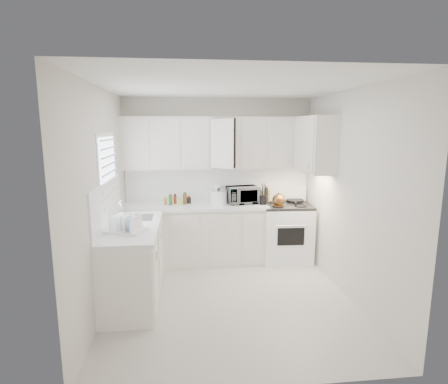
{
  "coord_description": "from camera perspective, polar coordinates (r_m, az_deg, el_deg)",
  "views": [
    {
      "loc": [
        -0.53,
        -4.18,
        2.14
      ],
      "look_at": [
        0.0,
        0.7,
        1.25
      ],
      "focal_mm": 28.66,
      "sensor_mm": 36.0,
      "label": 1
    }
  ],
  "objects": [
    {
      "name": "floor",
      "position": [
        4.73,
        0.95,
        -16.65
      ],
      "size": [
        3.2,
        3.2,
        0.0
      ],
      "primitive_type": "plane",
      "color": "beige",
      "rests_on": "ground"
    },
    {
      "name": "ceiling",
      "position": [
        4.24,
        1.06,
        16.51
      ],
      "size": [
        3.2,
        3.2,
        0.0
      ],
      "primitive_type": "plane",
      "rotation": [
        3.14,
        0.0,
        0.0
      ],
      "color": "white",
      "rests_on": "ground"
    },
    {
      "name": "wall_back",
      "position": [
        5.87,
        -0.94,
        2.04
      ],
      "size": [
        3.0,
        0.0,
        3.0
      ],
      "primitive_type": "plane",
      "rotation": [
        1.57,
        0.0,
        0.0
      ],
      "color": "beige",
      "rests_on": "ground"
    },
    {
      "name": "wall_front",
      "position": [
        2.76,
        5.16,
        -7.44
      ],
      "size": [
        3.0,
        0.0,
        3.0
      ],
      "primitive_type": "plane",
      "rotation": [
        -1.57,
        0.0,
        0.0
      ],
      "color": "beige",
      "rests_on": "ground"
    },
    {
      "name": "wall_left",
      "position": [
        4.37,
        -18.9,
        -1.35
      ],
      "size": [
        0.0,
        3.2,
        3.2
      ],
      "primitive_type": "plane",
      "rotation": [
        1.57,
        0.0,
        1.57
      ],
      "color": "beige",
      "rests_on": "ground"
    },
    {
      "name": "wall_right",
      "position": [
        4.72,
        19.38,
        -0.56
      ],
      "size": [
        0.0,
        3.2,
        3.2
      ],
      "primitive_type": "plane",
      "rotation": [
        1.57,
        0.0,
        -1.57
      ],
      "color": "beige",
      "rests_on": "ground"
    },
    {
      "name": "window_blinds",
      "position": [
        4.67,
        -17.91,
        2.52
      ],
      "size": [
        0.06,
        0.96,
        1.06
      ],
      "primitive_type": null,
      "color": "white",
      "rests_on": "wall_left"
    },
    {
      "name": "lower_cabinets_back",
      "position": [
        5.74,
        -4.55,
        -6.89
      ],
      "size": [
        2.22,
        0.6,
        0.9
      ],
      "primitive_type": null,
      "color": "beige",
      "rests_on": "floor"
    },
    {
      "name": "lower_cabinets_left",
      "position": [
        4.74,
        -14.16,
        -10.92
      ],
      "size": [
        0.6,
        1.6,
        0.9
      ],
      "primitive_type": null,
      "color": "beige",
      "rests_on": "floor"
    },
    {
      "name": "countertop_back",
      "position": [
        5.61,
        -4.62,
        -2.28
      ],
      "size": [
        2.24,
        0.64,
        0.05
      ],
      "primitive_type": "cube",
      "color": "silver",
      "rests_on": "lower_cabinets_back"
    },
    {
      "name": "countertop_left",
      "position": [
        4.59,
        -14.3,
        -5.38
      ],
      "size": [
        0.64,
        1.62,
        0.05
      ],
      "primitive_type": "cube",
      "color": "silver",
      "rests_on": "lower_cabinets_left"
    },
    {
      "name": "backsplash_back",
      "position": [
        5.87,
        -0.93,
        1.3
      ],
      "size": [
        2.98,
        0.02,
        0.55
      ],
      "primitive_type": "cube",
      "color": "silver",
      "rests_on": "wall_back"
    },
    {
      "name": "backsplash_left",
      "position": [
        4.58,
        -18.18,
        -1.77
      ],
      "size": [
        0.02,
        1.6,
        0.55
      ],
      "primitive_type": "cube",
      "color": "silver",
      "rests_on": "wall_left"
    },
    {
      "name": "upper_cabinets_back",
      "position": [
        5.68,
        -0.8,
        3.8
      ],
      "size": [
        3.0,
        0.33,
        0.8
      ],
      "primitive_type": null,
      "color": "beige",
      "rests_on": "wall_back"
    },
    {
      "name": "upper_cabinets_right",
      "position": [
        5.37,
        14.18,
        3.12
      ],
      "size": [
        0.33,
        0.9,
        0.8
      ],
      "primitive_type": null,
      "color": "beige",
      "rests_on": "wall_right"
    },
    {
      "name": "sink",
      "position": [
        4.9,
        -13.81,
        -2.65
      ],
      "size": [
        0.42,
        0.38,
        0.3
      ],
      "primitive_type": null,
      "color": "gray",
      "rests_on": "countertop_left"
    },
    {
      "name": "stove",
      "position": [
        5.87,
        9.9,
        -5.17
      ],
      "size": [
        0.8,
        0.67,
        1.18
      ],
      "primitive_type": null,
      "rotation": [
        0.0,
        0.0,
        -0.05
      ],
      "color": "white",
      "rests_on": "floor"
    },
    {
      "name": "tea_kettle",
      "position": [
        5.57,
        8.71,
        -1.12
      ],
      "size": [
        0.29,
        0.26,
        0.22
      ],
      "primitive_type": null,
      "rotation": [
        0.0,
        0.0,
        0.27
      ],
      "color": "brown",
      "rests_on": "stove"
    },
    {
      "name": "frying_pan",
      "position": [
        5.98,
        11.25,
        -1.23
      ],
      "size": [
        0.4,
        0.54,
        0.04
      ],
      "primitive_type": null,
      "rotation": [
        0.0,
        0.0,
        -0.25
      ],
      "color": "black",
      "rests_on": "stove"
    },
    {
      "name": "microwave",
      "position": [
        5.66,
        2.98,
        -0.18
      ],
      "size": [
        0.52,
        0.35,
        0.33
      ],
      "primitive_type": "imported",
      "rotation": [
        0.0,
        0.0,
        0.17
      ],
      "color": "gray",
      "rests_on": "countertop_back"
    },
    {
      "name": "rice_cooker",
      "position": [
        5.6,
        -0.86,
        -0.67
      ],
      "size": [
        0.3,
        0.3,
        0.25
      ],
      "primitive_type": null,
      "rotation": [
        0.0,
        0.0,
        0.22
      ],
      "color": "white",
      "rests_on": "countertop_back"
    },
    {
      "name": "paper_towel",
      "position": [
        5.81,
        -0.98,
        -0.19
      ],
      "size": [
        0.12,
        0.12,
        0.27
      ],
      "primitive_type": "cylinder",
      "color": "white",
      "rests_on": "countertop_back"
    },
    {
      "name": "utensil_crock",
      "position": [
        5.6,
        6.28,
        -0.22
      ],
      "size": [
        0.14,
        0.14,
        0.35
      ],
      "primitive_type": null,
      "rotation": [
        0.0,
        0.0,
        -0.17
      ],
      "color": "black",
      "rests_on": "countertop_back"
    },
    {
      "name": "dish_rack",
      "position": [
        4.28,
        -15.47,
        -4.68
      ],
      "size": [
        0.49,
        0.43,
        0.23
      ],
      "primitive_type": null,
      "rotation": [
        0.0,
        0.0,
        -0.34
      ],
      "color": "white",
      "rests_on": "countertop_left"
    },
    {
      "name": "spice_left_0",
      "position": [
        5.72,
        -9.28,
        -1.2
      ],
      "size": [
        0.06,
        0.06,
        0.13
      ],
      "primitive_type": "cylinder",
      "color": "olive",
      "rests_on": "countertop_back"
    },
    {
      "name": "spice_left_1",
      "position": [
        5.63,
        -8.56,
        -1.37
      ],
      "size": [
        0.06,
        0.06,
        0.13
      ],
      "primitive_type": "cylinder",
      "color": "#246622",
      "rests_on": "countertop_back"
    },
    {
      "name": "spice_left_2",
      "position": [
        5.72,
        -7.78,
        -1.17
      ],
      "size": [
        0.06,
        0.06,
        0.13
      ],
      "primitive_type": "cylinder",
      "color": "#A43315",
      "rests_on": "countertop_back"
    },
    {
      "name": "spice_left_3",
      "position": [
        5.63,
        -7.04,
        -1.34
      ],
      "size": [
        0.06,
        0.06,
        0.13
      ],
      "primitive_type": "cylinder",
      "color": "#C1D331",
      "rests_on": "countertop_back"
    },
    {
      "name": "spice_left_4",
      "position": [
        5.71,
        -6.27,
        -1.15
      ],
      "size": [
        0.06,
        0.06,
        0.13
      ],
      "primitive_type": "cylinder",
      "color": "brown",
      "rests_on": "countertop_back"
    },
    {
      "name": "spice_left_5",
      "position": [
        5.62,
        -5.51,
        -1.31
      ],
      "size": [
        0.06,
        0.06,
        0.13
      ],
      "primitive_type": "cylinder",
      "color": "black",
      "rests_on": "countertop_back"
    },
    {
      "name": "sauce_right_0",
      "position": [
        5.85,
        4.85,
        -0.55
      ],
      "size": [
        0.06,
        0.06,
        0.19
      ],
      "primitive_type": "cylinder",
      "color": "#A43315",
      "rests_on": "countertop_back"
    },
    {
      "name": "sauce_right_1",
      "position": [
        5.8,
        5.5,
        -0.65
      ],
      "size": [
        0.06,
        0.06,
        0.19
      ],
      "primitive_type": "cylinder",
      "color": "#C1D331",
      "rests_on": "countertop_back"
    },
    {
      "name": "sauce_right_2",
      "position": [
        5.87,
        5.91,
        -0.53
      ],
      "size": [
        0.06,
        0.06,
        0.19
      ],
      "primitive_type": "cylinder",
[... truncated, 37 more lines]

